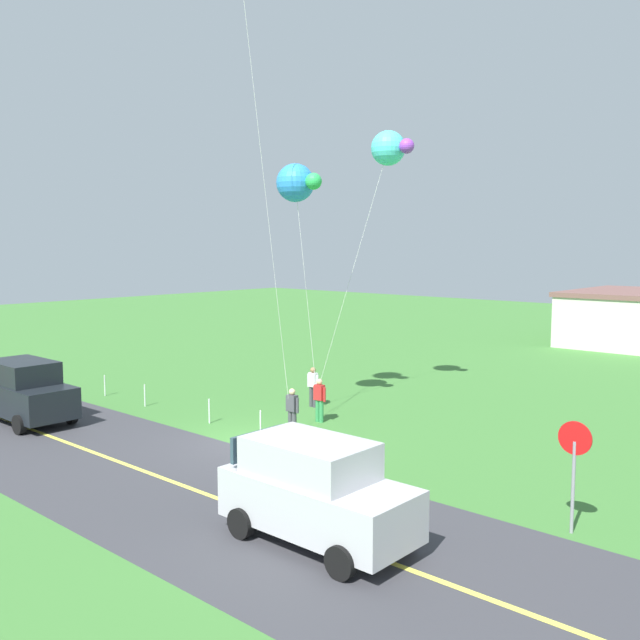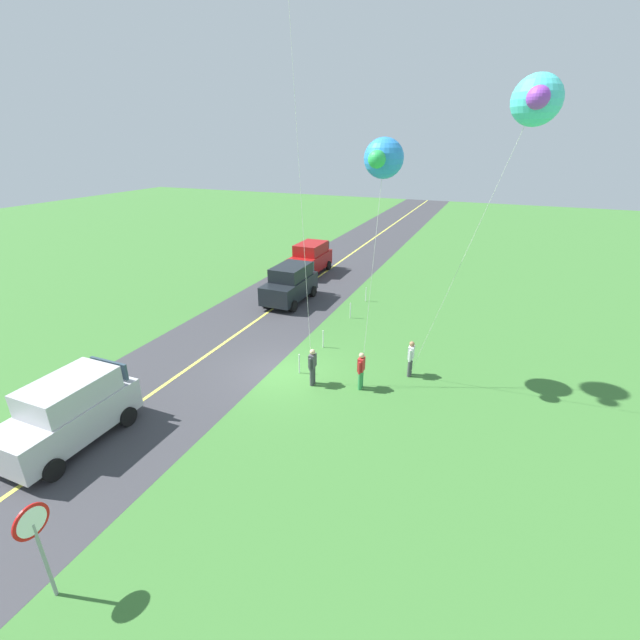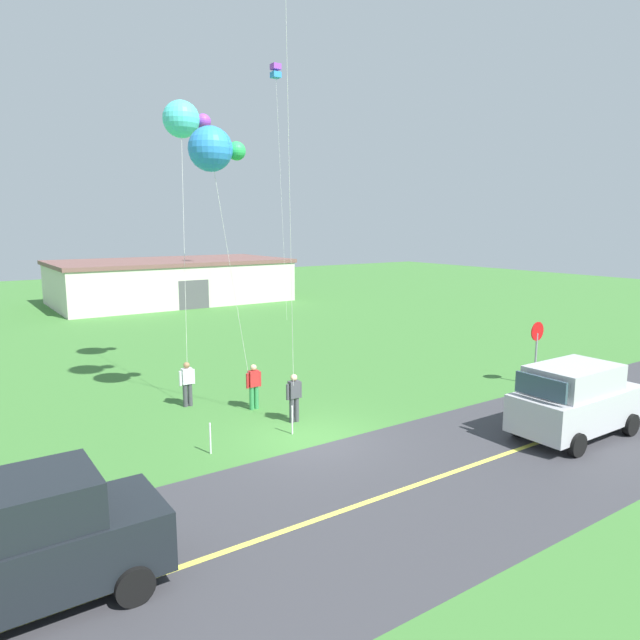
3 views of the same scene
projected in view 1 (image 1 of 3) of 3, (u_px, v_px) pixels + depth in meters
The scene contains 15 objects.
ground_plane at pixel (251, 444), 22.70m from camera, with size 120.00×120.00×0.10m, color #3D7533.
asphalt_road at pixel (147, 472), 19.72m from camera, with size 120.00×7.00×0.00m, color #38383D.
road_centre_stripe at pixel (147, 472), 19.72m from camera, with size 120.00×0.16×0.00m, color #E5E04C.
car_suv_foreground at pixel (316, 490), 14.97m from camera, with size 4.40×2.12×2.24m.
car_parked_west_near at pixel (25, 391), 25.26m from camera, with size 4.40×2.12×2.24m.
stop_sign at pixel (574, 455), 15.37m from camera, with size 0.76×0.08×2.56m.
person_adult_near at pixel (319, 399), 25.27m from camera, with size 0.58×0.22×1.60m.
person_adult_companion at pixel (313, 386), 27.65m from camera, with size 0.58×0.22×1.60m.
person_child_watcher at pixel (292, 410), 23.55m from camera, with size 0.58×0.22×1.60m.
kite_red_low at pixel (297, 183), 25.34m from camera, with size 2.00×1.40×9.40m.
kite_blue_mid at pixel (390, 148), 27.99m from camera, with size 2.55×3.77×11.03m.
fence_post_0 at pixel (105, 385), 29.74m from camera, with size 0.05×0.05×0.90m, color silver.
fence_post_1 at pixel (145, 395), 27.78m from camera, with size 0.05×0.05×0.90m, color silver.
fence_post_2 at pixel (209, 411), 25.12m from camera, with size 0.05×0.05×0.90m, color silver.
fence_post_3 at pixel (260, 424), 23.34m from camera, with size 0.05×0.05×0.90m, color silver.
Camera 1 is at (16.42, -15.02, 6.40)m, focal length 39.01 mm.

